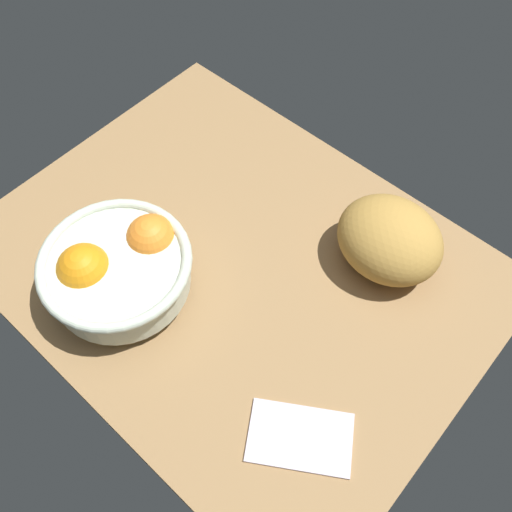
# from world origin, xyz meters

# --- Properties ---
(ground_plane) EXTENTS (0.78, 0.60, 0.03)m
(ground_plane) POSITION_xyz_m (0.00, 0.00, -0.01)
(ground_plane) COLOR olive
(fruit_bowl) EXTENTS (0.22, 0.22, 0.11)m
(fruit_bowl) POSITION_xyz_m (-0.10, -0.14, 0.06)
(fruit_bowl) COLOR silver
(fruit_bowl) RESTS_ON ground
(bread_loaf) EXTENTS (0.17, 0.15, 0.11)m
(bread_loaf) POSITION_xyz_m (0.17, 0.16, 0.05)
(bread_loaf) COLOR #B5883E
(bread_loaf) RESTS_ON ground
(napkin_folded) EXTENTS (0.16, 0.15, 0.01)m
(napkin_folded) POSITION_xyz_m (0.25, -0.14, 0.00)
(napkin_folded) COLOR silver
(napkin_folded) RESTS_ON ground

